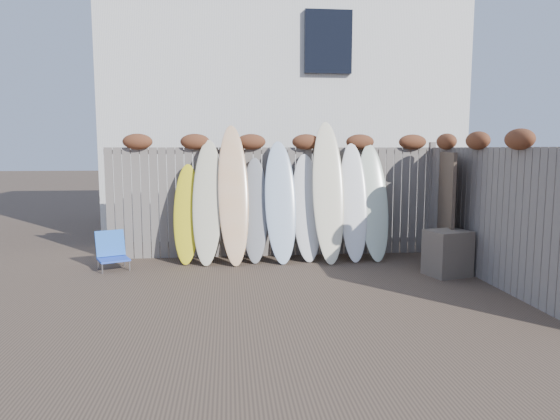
{
  "coord_description": "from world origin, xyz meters",
  "views": [
    {
      "loc": [
        -0.82,
        -6.69,
        1.98
      ],
      "look_at": [
        0.0,
        1.2,
        1.0
      ],
      "focal_mm": 32.0,
      "sensor_mm": 36.0,
      "label": 1
    }
  ],
  "objects": [
    {
      "name": "surfboard_1",
      "position": [
        -1.18,
        1.95,
        1.07
      ],
      "size": [
        0.57,
        0.8,
        2.14
      ],
      "primitive_type": "ellipsoid",
      "rotation": [
        -0.31,
        0.0,
        -0.08
      ],
      "color": "beige",
      "rests_on": "ground"
    },
    {
      "name": "lattice_panel",
      "position": [
        2.83,
        1.33,
        0.96
      ],
      "size": [
        0.37,
        1.25,
        1.92
      ],
      "primitive_type": "cube",
      "rotation": [
        0.0,
        0.0,
        -0.25
      ],
      "color": "#4D372F",
      "rests_on": "ground"
    },
    {
      "name": "wooden_crate",
      "position": [
        2.58,
        0.65,
        0.36
      ],
      "size": [
        0.73,
        0.66,
        0.71
      ],
      "primitive_type": "cube",
      "rotation": [
        0.0,
        0.0,
        0.28
      ],
      "color": "brown",
      "rests_on": "ground"
    },
    {
      "name": "surfboard_7",
      "position": [
        1.39,
        1.94,
        1.04
      ],
      "size": [
        0.54,
        0.77,
        2.08
      ],
      "primitive_type": "ellipsoid",
      "rotation": [
        -0.31,
        0.0,
        -0.07
      ],
      "color": "white",
      "rests_on": "ground"
    },
    {
      "name": "surfboard_4",
      "position": [
        0.08,
        1.93,
        1.06
      ],
      "size": [
        0.58,
        0.77,
        2.12
      ],
      "primitive_type": "ellipsoid",
      "rotation": [
        -0.31,
        0.0,
        0.04
      ],
      "color": "#ABC3DE",
      "rests_on": "ground"
    },
    {
      "name": "beach_chair",
      "position": [
        -2.75,
        1.66,
        0.29
      ],
      "size": [
        0.63,
        0.64,
        0.62
      ],
      "color": "blue",
      "rests_on": "ground"
    },
    {
      "name": "house",
      "position": [
        0.5,
        6.5,
        3.2
      ],
      "size": [
        8.5,
        5.5,
        6.33
      ],
      "color": "silver",
      "rests_on": "ground"
    },
    {
      "name": "back_fence",
      "position": [
        0.06,
        2.39,
        1.18
      ],
      "size": [
        6.05,
        0.28,
        2.24
      ],
      "color": "slate",
      "rests_on": "ground"
    },
    {
      "name": "surfboard_2",
      "position": [
        -0.73,
        1.92,
        1.2
      ],
      "size": [
        0.58,
        0.87,
        2.4
      ],
      "primitive_type": "ellipsoid",
      "rotation": [
        -0.31,
        0.0,
        0.07
      ],
      "color": "#FAAF8A",
      "rests_on": "ground"
    },
    {
      "name": "surfboard_5",
      "position": [
        0.56,
        2.02,
        0.95
      ],
      "size": [
        0.53,
        0.68,
        1.89
      ],
      "primitive_type": "ellipsoid",
      "rotation": [
        -0.31,
        0.0,
        0.02
      ],
      "color": "silver",
      "rests_on": "ground"
    },
    {
      "name": "ground",
      "position": [
        0.0,
        0.0,
        0.0
      ],
      "size": [
        80.0,
        80.0,
        0.0
      ],
      "primitive_type": "plane",
      "color": "#493A2D"
    },
    {
      "name": "surfboard_3",
      "position": [
        -0.36,
        1.99,
        0.91
      ],
      "size": [
        0.49,
        0.68,
        1.83
      ],
      "primitive_type": "ellipsoid",
      "rotation": [
        -0.31,
        0.0,
        -0.06
      ],
      "color": "gray",
      "rests_on": "ground"
    },
    {
      "name": "surfboard_6",
      "position": [
        0.92,
        1.89,
        1.23
      ],
      "size": [
        0.58,
        0.88,
        2.47
      ],
      "primitive_type": "ellipsoid",
      "rotation": [
        -0.31,
        0.0,
        -0.03
      ],
      "color": "#FBF0C8",
      "rests_on": "ground"
    },
    {
      "name": "surfboard_8",
      "position": [
        1.76,
        1.94,
        1.03
      ],
      "size": [
        0.55,
        0.75,
        2.07
      ],
      "primitive_type": "ellipsoid",
      "rotation": [
        -0.31,
        0.0,
        0.03
      ],
      "color": "silver",
      "rests_on": "ground"
    },
    {
      "name": "surfboard_0",
      "position": [
        -1.54,
        2.0,
        0.86
      ],
      "size": [
        0.49,
        0.64,
        1.72
      ],
      "primitive_type": "ellipsoid",
      "rotation": [
        -0.31,
        0.0,
        -0.06
      ],
      "color": "yellow",
      "rests_on": "ground"
    },
    {
      "name": "right_fence",
      "position": [
        2.99,
        0.25,
        1.14
      ],
      "size": [
        0.28,
        4.4,
        2.24
      ],
      "color": "slate",
      "rests_on": "ground"
    }
  ]
}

